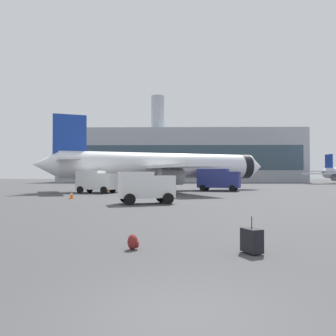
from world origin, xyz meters
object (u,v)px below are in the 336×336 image
airplane_at_gate (162,166)px  safety_cone_far (72,195)px  fuel_truck (218,179)px  traveller_backpack (133,242)px  cargo_van (146,186)px  service_truck (96,181)px  safety_cone_mid (108,189)px  rolling_suitcase (252,240)px  safety_cone_outer (137,188)px  safety_cone_near (170,187)px

airplane_at_gate → safety_cone_far: airplane_at_gate is taller
fuel_truck → traveller_backpack: bearing=-100.9°
airplane_at_gate → cargo_van: airplane_at_gate is taller
cargo_van → safety_cone_far: (-7.78, 5.84, -1.04)m
service_truck → safety_cone_mid: size_ratio=8.68×
cargo_van → rolling_suitcase: (4.68, -17.64, -1.06)m
service_truck → safety_cone_outer: 10.79m
cargo_van → rolling_suitcase: cargo_van is taller
safety_cone_outer → service_truck: bearing=-113.0°
cargo_van → safety_cone_near: cargo_van is taller
fuel_truck → traveller_backpack: (-7.59, -39.48, -1.54)m
safety_cone_far → rolling_suitcase: 26.58m
safety_cone_mid → safety_cone_far: bearing=-92.1°
service_truck → rolling_suitcase: bearing=-69.8°
cargo_van → traveller_backpack: bearing=-86.4°
safety_cone_far → rolling_suitcase: size_ratio=0.75×
rolling_suitcase → traveller_backpack: bearing=172.5°
safety_cone_near → safety_cone_outer: 5.29m
safety_cone_mid → traveller_backpack: size_ratio=1.26×
service_truck → safety_cone_near: 14.72m
service_truck → cargo_van: (7.74, -16.12, -0.16)m
rolling_suitcase → airplane_at_gate: bearing=95.9°
rolling_suitcase → safety_cone_mid: bearing=107.0°
safety_cone_mid → rolling_suitcase: rolling_suitcase is taller
cargo_van → rolling_suitcase: bearing=-75.1°
traveller_backpack → cargo_van: bearing=93.6°
safety_cone_mid → airplane_at_gate: bearing=14.6°
service_truck → cargo_van: bearing=-64.3°
airplane_at_gate → service_truck: bearing=-138.9°
service_truck → safety_cone_outer: (4.19, 9.87, -1.29)m
service_truck → fuel_truck: fuel_truck is taller
fuel_truck → cargo_van: (-8.68, -22.30, -0.32)m
cargo_van → safety_cone_far: cargo_van is taller
cargo_van → traveller_backpack: cargo_van is taller
service_truck → safety_cone_far: 10.35m
airplane_at_gate → safety_cone_mid: bearing=-165.4°
safety_cone_near → safety_cone_outer: bearing=-163.3°
safety_cone_near → safety_cone_far: size_ratio=0.89×
cargo_van → safety_cone_near: 27.57m
safety_cone_far → cargo_van: bearing=-36.9°
traveller_backpack → safety_cone_near: bearing=89.5°
cargo_van → safety_cone_far: bearing=143.1°
safety_cone_outer → traveller_backpack: size_ratio=1.35×
safety_cone_far → traveller_backpack: bearing=-68.9°
airplane_at_gate → safety_cone_near: size_ratio=46.74×
fuel_truck → safety_cone_mid: size_ratio=10.69×
airplane_at_gate → safety_cone_far: size_ratio=41.46×
cargo_van → rolling_suitcase: size_ratio=4.36×
safety_cone_mid → cargo_van: bearing=-71.3°
safety_cone_mid → safety_cone_far: (-0.57, -15.45, 0.11)m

